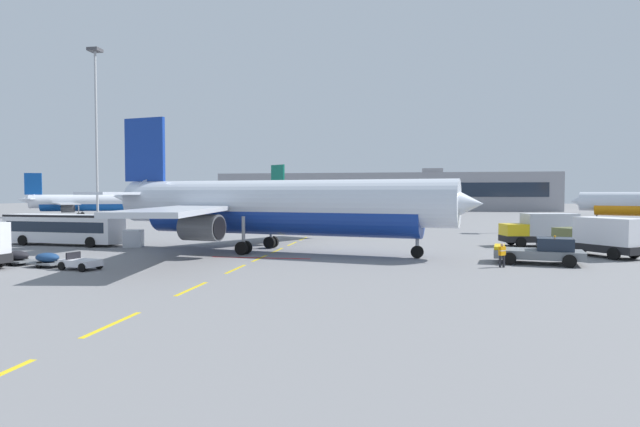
% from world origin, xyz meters
% --- Properties ---
extents(ground, '(400.00, 400.00, 0.00)m').
position_xyz_m(ground, '(40.00, 40.00, 0.00)').
color(ground, slate).
extents(apron_paint_markings, '(8.00, 93.96, 0.01)m').
position_xyz_m(apron_paint_markings, '(18.00, 36.67, 0.00)').
color(apron_paint_markings, yellow).
rests_on(apron_paint_markings, ground).
extents(airliner_foreground, '(34.68, 34.00, 12.20)m').
position_xyz_m(airliner_foreground, '(17.87, 26.17, 3.95)').
color(airliner_foreground, silver).
rests_on(airliner_foreground, ground).
extents(pushback_tug, '(6.42, 4.04, 2.08)m').
position_xyz_m(pushback_tug, '(38.90, 22.10, 0.90)').
color(pushback_tug, slate).
rests_on(pushback_tug, ground).
extents(airliner_mid_left, '(25.46, 23.47, 10.07)m').
position_xyz_m(airliner_mid_left, '(-1.90, 79.29, 3.26)').
color(airliner_mid_left, white).
rests_on(airliner_mid_left, ground).
extents(airliner_far_right, '(25.52, 24.34, 9.27)m').
position_xyz_m(airliner_far_right, '(-39.12, 84.36, 3.00)').
color(airliner_far_right, silver).
rests_on(airliner_far_right, ground).
extents(apron_shuttle_bus, '(12.22, 3.82, 3.00)m').
position_xyz_m(apron_shuttle_bus, '(-3.72, 28.41, 1.75)').
color(apron_shuttle_bus, silver).
rests_on(apron_shuttle_bus, ground).
extents(fuel_service_truck, '(6.00, 7.10, 3.14)m').
position_xyz_m(fuel_service_truck, '(44.66, 27.48, 1.65)').
color(fuel_service_truck, black).
rests_on(fuel_service_truck, ground).
extents(ground_power_truck, '(7.33, 3.69, 3.14)m').
position_xyz_m(ground_power_truck, '(42.04, 35.04, 1.65)').
color(ground_power_truck, black).
rests_on(ground_power_truck, ground).
extents(baggage_train, '(11.62, 4.19, 1.14)m').
position_xyz_m(baggage_train, '(3.44, 15.12, 0.53)').
color(baggage_train, silver).
rests_on(baggage_train, ground).
extents(ground_crew_worker, '(0.57, 0.50, 1.66)m').
position_xyz_m(ground_crew_worker, '(35.76, 19.75, 0.94)').
color(ground_crew_worker, '#232328').
rests_on(ground_crew_worker, ground).
extents(uld_cargo_container, '(1.94, 1.91, 1.60)m').
position_xyz_m(uld_cargo_container, '(3.86, 27.95, 0.80)').
color(uld_cargo_container, '#B7BCC6').
rests_on(uld_cargo_container, ground).
extents(apron_light_mast_near, '(1.80, 1.80, 27.57)m').
position_xyz_m(apron_light_mast_near, '(-18.69, 57.12, 16.94)').
color(apron_light_mast_near, slate).
rests_on(apron_light_mast_near, ground).
extents(terminal_satellite, '(97.28, 25.01, 12.42)m').
position_xyz_m(terminal_satellite, '(22.42, 142.02, 5.42)').
color(terminal_satellite, gray).
rests_on(terminal_satellite, ground).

